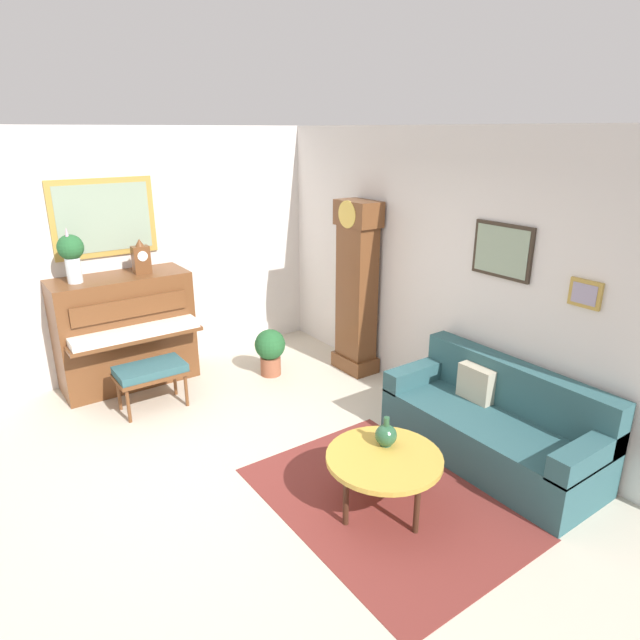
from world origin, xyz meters
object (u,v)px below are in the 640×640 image
grandfather_clock (357,293)px  coffee_table (384,459)px  piano (126,331)px  potted_plant (270,349)px  flower_vase (71,253)px  piano_bench (151,372)px  green_jug (386,435)px  couch (494,426)px  mantel_clock (141,258)px

grandfather_clock → coffee_table: grandfather_clock is taller
piano → potted_plant: (0.74, 1.42, -0.31)m
coffee_table → flower_vase: size_ratio=1.52×
piano_bench → green_jug: size_ratio=2.92×
piano_bench → piano: bearing=-179.7°
couch → flower_vase: (-3.36, -2.57, 1.26)m
grandfather_clock → green_jug: size_ratio=8.46×
couch → green_jug: couch is taller
coffee_table → piano_bench: bearing=-160.8°
piano_bench → flower_vase: 1.45m
piano_bench → potted_plant: (-0.01, 1.42, -0.08)m
piano → flower_vase: flower_vase is taller
green_jug → mantel_clock: bearing=-166.8°
piano → grandfather_clock: size_ratio=0.71×
coffee_table → couch: bearing=87.7°
piano → piano_bench: 0.78m
piano → green_jug: piano is taller
piano → piano_bench: piano is taller
couch → coffee_table: bearing=-92.3°
piano → flower_vase: bearing=-89.7°
mantel_clock → flower_vase: 0.71m
mantel_clock → piano: bearing=-90.7°
flower_vase → piano_bench: bearing=30.8°
mantel_clock → potted_plant: bearing=57.7°
piano_bench → mantel_clock: bearing=161.0°
grandfather_clock → mantel_clock: (-1.19, -2.08, 0.47)m
green_jug → piano: bearing=-162.5°
piano_bench → coffee_table: (2.57, 0.90, 0.01)m
couch → flower_vase: 4.42m
mantel_clock → flower_vase: flower_vase is taller
grandfather_clock → couch: bearing=-5.2°
green_jug → potted_plant: (-2.47, 0.41, -0.21)m
piano → coffee_table: piano is taller
couch → coffee_table: couch is taller
grandfather_clock → green_jug: bearing=-33.3°
piano_bench → potted_plant: potted_plant is taller
piano_bench → potted_plant: size_ratio=1.25×
green_jug → piano_bench: bearing=-157.8°
mantel_clock → piano_bench: bearing=-19.0°
coffee_table → flower_vase: (-3.32, -1.34, 1.16)m
coffee_table → mantel_clock: bearing=-169.0°
coffee_table → mantel_clock: (-3.32, -0.64, 1.01)m
couch → flower_vase: bearing=-142.6°
grandfather_clock → coffee_table: 2.62m
potted_plant → piano_bench: bearing=-89.8°
piano → green_jug: 3.37m
couch → mantel_clock: 4.01m
grandfather_clock → mantel_clock: bearing=-119.8°
coffee_table → green_jug: bearing=134.9°
piano_bench → coffee_table: bearing=19.2°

